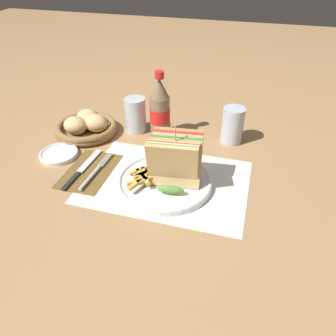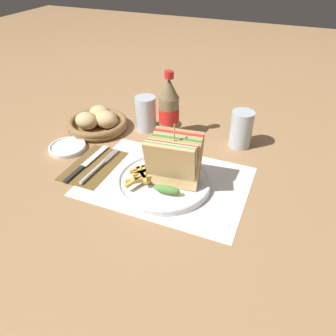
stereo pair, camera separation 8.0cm
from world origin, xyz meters
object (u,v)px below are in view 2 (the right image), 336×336
glass_near (241,131)px  glass_far (146,113)px  club_sandwich (174,161)px  side_saucer (68,147)px  coke_bottle_near (169,109)px  knife (87,163)px  plate_main (165,182)px  fork (96,168)px  bread_basket (98,122)px

glass_near → glass_far: bearing=-177.4°
club_sandwich → side_saucer: 0.37m
coke_bottle_near → club_sandwich: bearing=-65.2°
coke_bottle_near → glass_near: size_ratio=1.87×
knife → glass_far: 0.27m
glass_far → coke_bottle_near: bearing=-5.6°
side_saucer → glass_near: bearing=25.0°
knife → plate_main: bearing=2.6°
coke_bottle_near → glass_far: coke_bottle_near is taller
glass_far → glass_near: bearing=2.6°
club_sandwich → glass_far: club_sandwich is taller
fork → coke_bottle_near: coke_bottle_near is taller
bread_basket → side_saucer: size_ratio=1.77×
coke_bottle_near → knife: bearing=-121.3°
club_sandwich → knife: size_ratio=0.84×
club_sandwich → side_saucer: bearing=173.2°
glass_near → bread_basket: (-0.45, -0.08, -0.02)m
knife → side_saucer: bearing=156.8°
knife → bread_basket: bread_basket is taller
bread_basket → side_saucer: 0.15m
glass_far → side_saucer: glass_far is taller
plate_main → club_sandwich: (0.02, 0.00, 0.07)m
club_sandwich → coke_bottle_near: coke_bottle_near is taller
glass_far → fork: bearing=-94.8°
club_sandwich → fork: club_sandwich is taller
plate_main → club_sandwich: 0.07m
coke_bottle_near → glass_near: bearing=5.7°
side_saucer → bread_basket: bearing=83.3°
plate_main → fork: bearing=-175.4°
side_saucer → glass_far: bearing=51.5°
knife → side_saucer: size_ratio=1.77×
glass_far → side_saucer: size_ratio=1.01×
knife → coke_bottle_near: size_ratio=0.94×
fork → glass_near: glass_near is taller
plate_main → knife: 0.24m
coke_bottle_near → side_saucer: size_ratio=1.89×
coke_bottle_near → glass_far: 0.09m
glass_far → knife: bearing=-104.2°
plate_main → glass_near: (0.13, 0.27, 0.04)m
fork → coke_bottle_near: size_ratio=0.84×
plate_main → knife: size_ratio=1.26×
club_sandwich → plate_main: bearing=-171.5°
glass_far → bread_basket: 0.16m
plate_main → fork: size_ratio=1.40×
plate_main → knife: bearing=-179.7°
knife → glass_far: (0.06, 0.25, 0.05)m
plate_main → fork: (-0.20, -0.02, -0.00)m
bread_basket → club_sandwich: bearing=-28.6°
coke_bottle_near → glass_far: (-0.08, 0.01, -0.03)m
club_sandwich → knife: 0.27m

